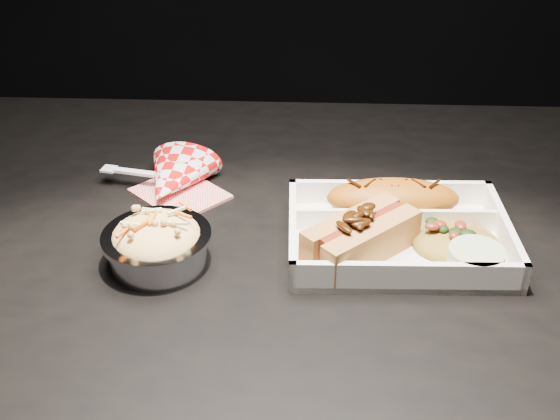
% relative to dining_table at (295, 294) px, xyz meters
% --- Properties ---
extents(dining_table, '(1.20, 0.80, 0.75)m').
position_rel_dining_table_xyz_m(dining_table, '(0.00, 0.00, 0.00)').
color(dining_table, black).
rests_on(dining_table, ground).
extents(food_tray, '(0.26, 0.19, 0.04)m').
position_rel_dining_table_xyz_m(food_tray, '(0.12, -0.02, 0.10)').
color(food_tray, white).
rests_on(food_tray, dining_table).
extents(fried_pastry, '(0.16, 0.07, 0.05)m').
position_rel_dining_table_xyz_m(fried_pastry, '(0.12, 0.04, 0.12)').
color(fried_pastry, '#A25610').
rests_on(fried_pastry, food_tray).
extents(hotdog, '(0.14, 0.13, 0.06)m').
position_rel_dining_table_xyz_m(hotdog, '(0.07, -0.05, 0.12)').
color(hotdog, '#BD7F40').
rests_on(hotdog, food_tray).
extents(fried_rice_mound, '(0.10, 0.08, 0.03)m').
position_rel_dining_table_xyz_m(fried_rice_mound, '(0.18, -0.03, 0.11)').
color(fried_rice_mound, '#A3802F').
rests_on(fried_rice_mound, food_tray).
extents(cupcake_liner, '(0.06, 0.06, 0.03)m').
position_rel_dining_table_xyz_m(cupcake_liner, '(0.19, -0.08, 0.11)').
color(cupcake_liner, '#B3C897').
rests_on(cupcake_liner, food_tray).
extents(foil_coleslaw_cup, '(0.12, 0.12, 0.06)m').
position_rel_dining_table_xyz_m(foil_coleslaw_cup, '(-0.15, -0.06, 0.12)').
color(foil_coleslaw_cup, silver).
rests_on(foil_coleslaw_cup, dining_table).
extents(napkin_fork, '(0.18, 0.14, 0.10)m').
position_rel_dining_table_xyz_m(napkin_fork, '(-0.16, 0.10, 0.11)').
color(napkin_fork, red).
rests_on(napkin_fork, dining_table).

